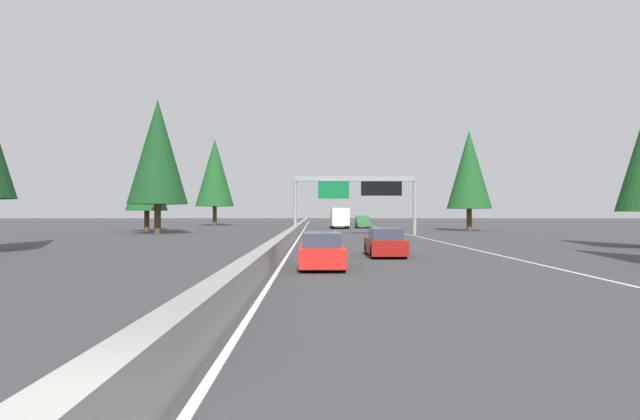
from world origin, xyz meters
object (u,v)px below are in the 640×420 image
object	(u,v)px
conifer_left_near	(158,152)
conifer_left_far	(215,173)
conifer_right_mid	(469,170)
conifer_left_mid	(147,175)
sedan_distant_b	(322,251)
pickup_mid_center	(363,222)
sign_gantry_overhead	(357,188)
box_truck_far_left	(340,217)
sedan_far_center	(385,243)

from	to	relation	value
conifer_left_near	conifer_left_far	xyz separation A→B (m)	(38.65, 0.95, 0.63)
conifer_right_mid	conifer_left_mid	world-z (taller)	conifer_right_mid
sedan_distant_b	conifer_left_far	world-z (taller)	conifer_left_far
conifer_left_mid	conifer_left_far	bearing A→B (deg)	-5.24
pickup_mid_center	conifer_left_mid	xyz separation A→B (m)	(-13.85, 28.07, 6.11)
conifer_left_mid	conifer_left_near	bearing A→B (deg)	-155.65
pickup_mid_center	conifer_left_near	xyz separation A→B (m)	(-22.11, 24.33, 7.99)
conifer_left_near	conifer_left_mid	size ratio (longest dim) A/B	1.27
sign_gantry_overhead	conifer_left_far	size ratio (longest dim) A/B	0.81
sedan_distant_b	conifer_left_mid	world-z (taller)	conifer_left_mid
box_truck_far_left	conifer_left_mid	distance (m)	27.47
conifer_right_mid	conifer_left_far	bearing A→B (deg)	51.72
conifer_right_mid	conifer_left_mid	distance (m)	40.40
sign_gantry_overhead	conifer_left_far	distance (m)	47.91
conifer_left_near	conifer_left_mid	distance (m)	9.26
sign_gantry_overhead	conifer_left_near	world-z (taller)	conifer_left_near
sedan_distant_b	sedan_far_center	distance (m)	6.85
box_truck_far_left	conifer_left_far	bearing A→B (deg)	48.51
sign_gantry_overhead	conifer_left_far	xyz separation A→B (m)	(42.08, 22.40, 4.74)
pickup_mid_center	conifer_left_far	distance (m)	31.42
conifer_left_mid	pickup_mid_center	bearing A→B (deg)	-63.74
sign_gantry_overhead	sedan_distant_b	distance (m)	33.66
pickup_mid_center	sign_gantry_overhead	bearing A→B (deg)	173.56
box_truck_far_left	conifer_left_near	bearing A→B (deg)	133.14
sign_gantry_overhead	pickup_mid_center	xyz separation A→B (m)	(25.55, -2.89, -3.88)
pickup_mid_center	conifer_right_mid	size ratio (longest dim) A/B	0.44
box_truck_far_left	conifer_left_far	distance (m)	30.04
sign_gantry_overhead	conifer_left_near	distance (m)	22.11
conifer_right_mid	conifer_left_far	distance (m)	47.93
sign_gantry_overhead	conifer_right_mid	size ratio (longest dim) A/B	1.00
box_truck_far_left	conifer_left_mid	bearing A→B (deg)	114.55
box_truck_far_left	pickup_mid_center	distance (m)	4.51
conifer_right_mid	sedan_far_center	bearing A→B (deg)	158.18
box_truck_far_left	conifer_right_mid	distance (m)	19.98
conifer_right_mid	conifer_left_mid	xyz separation A→B (m)	(-0.72, 40.39, -0.69)
sign_gantry_overhead	conifer_left_mid	size ratio (longest dim) A/B	1.10
conifer_left_far	conifer_right_mid	bearing A→B (deg)	-128.28
pickup_mid_center	conifer_left_near	size ratio (longest dim) A/B	0.38
conifer_left_near	sign_gantry_overhead	bearing A→B (deg)	-99.10
box_truck_far_left	sedan_far_center	bearing A→B (deg)	-179.97
sedan_distant_b	sign_gantry_overhead	bearing A→B (deg)	-6.95
pickup_mid_center	conifer_right_mid	world-z (taller)	conifer_right_mid
box_truck_far_left	pickup_mid_center	world-z (taller)	box_truck_far_left
sedan_distant_b	conifer_left_far	xyz separation A→B (m)	(75.25, 18.36, 8.85)
box_truck_far_left	sedan_distant_b	bearing A→B (deg)	176.58
pickup_mid_center	conifer_left_far	size ratio (longest dim) A/B	0.36
sedan_far_center	box_truck_far_left	bearing A→B (deg)	0.03
sedan_distant_b	conifer_left_near	xyz separation A→B (m)	(36.60, 17.40, 8.22)
pickup_mid_center	conifer_right_mid	bearing A→B (deg)	-136.84
sedan_distant_b	conifer_left_mid	bearing A→B (deg)	25.24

